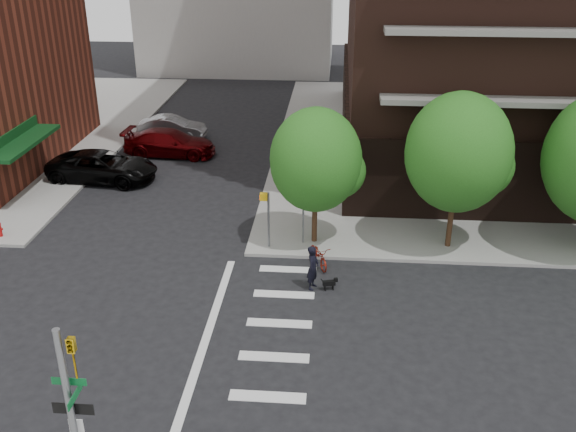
{
  "coord_description": "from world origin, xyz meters",
  "views": [
    {
      "loc": [
        4.88,
        -17.57,
        13.45
      ],
      "look_at": [
        3.0,
        6.0,
        2.5
      ],
      "focal_mm": 40.0,
      "sensor_mm": 36.0,
      "label": 1
    }
  ],
  "objects_px": {
    "parked_car_silver": "(172,127)",
    "dog_walker": "(313,268)",
    "parked_car_black": "(103,167)",
    "scooter": "(319,255)",
    "parked_car_maroon": "(170,143)"
  },
  "relations": [
    {
      "from": "parked_car_black",
      "to": "parked_car_silver",
      "type": "relative_size",
      "value": 1.34
    },
    {
      "from": "parked_car_black",
      "to": "parked_car_silver",
      "type": "distance_m",
      "value": 8.22
    },
    {
      "from": "parked_car_black",
      "to": "parked_car_silver",
      "type": "bearing_deg",
      "value": -8.6
    },
    {
      "from": "parked_car_silver",
      "to": "dog_walker",
      "type": "distance_m",
      "value": 21.36
    },
    {
      "from": "parked_car_silver",
      "to": "dog_walker",
      "type": "relative_size",
      "value": 2.44
    },
    {
      "from": "parked_car_black",
      "to": "parked_car_maroon",
      "type": "bearing_deg",
      "value": -25.54
    },
    {
      "from": "scooter",
      "to": "dog_walker",
      "type": "distance_m",
      "value": 1.95
    },
    {
      "from": "parked_car_silver",
      "to": "parked_car_black",
      "type": "bearing_deg",
      "value": 167.85
    },
    {
      "from": "scooter",
      "to": "dog_walker",
      "type": "height_order",
      "value": "dog_walker"
    },
    {
      "from": "dog_walker",
      "to": "parked_car_maroon",
      "type": "bearing_deg",
      "value": 48.11
    },
    {
      "from": "parked_car_silver",
      "to": "dog_walker",
      "type": "height_order",
      "value": "dog_walker"
    },
    {
      "from": "dog_walker",
      "to": "parked_car_black",
      "type": "bearing_deg",
      "value": 64.8
    },
    {
      "from": "dog_walker",
      "to": "parked_car_silver",
      "type": "bearing_deg",
      "value": 44.78
    },
    {
      "from": "scooter",
      "to": "parked_car_maroon",
      "type": "bearing_deg",
      "value": 103.67
    },
    {
      "from": "parked_car_black",
      "to": "parked_car_maroon",
      "type": "height_order",
      "value": "parked_car_black"
    }
  ]
}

